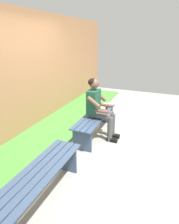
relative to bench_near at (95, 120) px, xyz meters
The scene contains 8 objects.
ground_plane 1.45m from the bench_near, 45.60° to the left, with size 10.00×7.00×0.04m, color #9E9E99.
grass_strip 1.80m from the bench_near, 56.27° to the right, with size 9.00×2.21×0.03m, color #478C38.
brick_wall 1.97m from the bench_near, 73.17° to the right, with size 9.50×0.24×2.59m, color #B27A51.
bench_near is the anchor object (origin of this frame).
bench_far 1.96m from the bench_near, ahead, with size 1.51×0.43×0.47m.
person_seated 0.37m from the bench_near, 60.97° to the left, with size 0.50×0.69×1.27m.
apple 0.52m from the bench_near, 167.46° to the left, with size 0.08×0.08×0.08m, color red.
book_open 0.60m from the bench_near, behind, with size 0.41×0.16×0.02m.
Camera 1 is at (3.48, 1.31, 2.03)m, focal length 30.01 mm.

